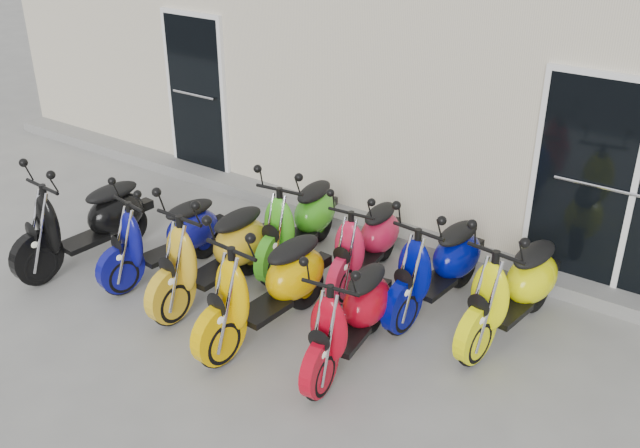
# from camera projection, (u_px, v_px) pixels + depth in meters

# --- Properties ---
(ground) EXTENTS (80.00, 80.00, 0.00)m
(ground) POSITION_uv_depth(u_px,v_px,m) (286.00, 313.00, 7.15)
(ground) COLOR gray
(ground) RESTS_ON ground
(building) EXTENTS (14.00, 6.00, 3.20)m
(building) POSITION_uv_depth(u_px,v_px,m) (504.00, 54.00, 10.23)
(building) COLOR beige
(building) RESTS_ON ground
(front_step) EXTENTS (14.00, 0.40, 0.15)m
(front_step) POSITION_uv_depth(u_px,v_px,m) (388.00, 231.00, 8.59)
(front_step) COLOR gray
(front_step) RESTS_ON ground
(door_left) EXTENTS (1.07, 0.08, 2.22)m
(door_left) POSITION_uv_depth(u_px,v_px,m) (196.00, 89.00, 9.82)
(door_left) COLOR black
(door_left) RESTS_ON front_step
(door_right) EXTENTS (2.02, 0.08, 2.22)m
(door_right) POSITION_uv_depth(u_px,v_px,m) (636.00, 187.00, 6.83)
(door_right) COLOR black
(door_right) RESTS_ON front_step
(scooter_front_black) EXTENTS (0.79, 1.84, 1.33)m
(scooter_front_black) POSITION_uv_depth(u_px,v_px,m) (83.00, 209.00, 7.76)
(scooter_front_black) COLOR black
(scooter_front_black) RESTS_ON ground
(scooter_front_blue) EXTENTS (0.84, 1.71, 1.21)m
(scooter_front_blue) POSITION_uv_depth(u_px,v_px,m) (163.00, 225.00, 7.55)
(scooter_front_blue) COLOR navy
(scooter_front_blue) RESTS_ON ground
(scooter_front_orange_a) EXTENTS (0.67, 1.80, 1.32)m
(scooter_front_orange_a) POSITION_uv_depth(u_px,v_px,m) (212.00, 240.00, 7.13)
(scooter_front_orange_a) COLOR gold
(scooter_front_orange_a) RESTS_ON ground
(scooter_front_orange_b) EXTENTS (0.77, 1.86, 1.34)m
(scooter_front_orange_b) POSITION_uv_depth(u_px,v_px,m) (266.00, 273.00, 6.53)
(scooter_front_orange_b) COLOR #F3B900
(scooter_front_orange_b) RESTS_ON ground
(scooter_front_red) EXTENTS (0.79, 1.69, 1.21)m
(scooter_front_red) POSITION_uv_depth(u_px,v_px,m) (350.00, 304.00, 6.19)
(scooter_front_red) COLOR #B60719
(scooter_front_red) RESTS_ON ground
(scooter_back_green) EXTENTS (0.85, 1.78, 1.27)m
(scooter_back_green) POSITION_uv_depth(u_px,v_px,m) (298.00, 210.00, 7.83)
(scooter_back_green) COLOR green
(scooter_back_green) RESTS_ON ground
(scooter_back_red) EXTENTS (0.74, 1.63, 1.17)m
(scooter_back_red) POSITION_uv_depth(u_px,v_px,m) (366.00, 231.00, 7.46)
(scooter_back_red) COLOR red
(scooter_back_red) RESTS_ON ground
(scooter_back_blue) EXTENTS (0.77, 1.76, 1.26)m
(scooter_back_blue) POSITION_uv_depth(u_px,v_px,m) (438.00, 253.00, 6.95)
(scooter_back_blue) COLOR #03097D
(scooter_back_blue) RESTS_ON ground
(scooter_back_yellow) EXTENTS (0.86, 1.82, 1.30)m
(scooter_back_yellow) POSITION_uv_depth(u_px,v_px,m) (514.00, 276.00, 6.52)
(scooter_back_yellow) COLOR #F6F907
(scooter_back_yellow) RESTS_ON ground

